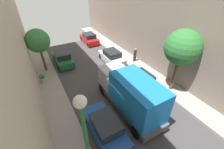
% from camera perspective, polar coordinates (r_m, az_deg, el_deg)
% --- Properties ---
extents(ground, '(32.00, 32.00, 0.00)m').
position_cam_1_polar(ground, '(12.82, 4.98, -11.73)').
color(ground, '#423F42').
extents(sidewalk_left, '(2.00, 44.00, 0.15)m').
position_cam_1_polar(sidewalk_left, '(11.61, -17.36, -19.81)').
color(sidewalk_left, gray).
rests_on(sidewalk_left, ground).
extents(sidewalk_right, '(2.00, 44.00, 0.15)m').
position_cam_1_polar(sidewalk_right, '(15.53, 20.56, -4.27)').
color(sidewalk_right, gray).
rests_on(sidewalk_right, ground).
extents(parked_car_left_2, '(1.78, 4.20, 1.57)m').
position_cam_1_polar(parked_car_left_2, '(10.46, -2.61, -19.96)').
color(parked_car_left_2, '#194799').
rests_on(parked_car_left_2, ground).
extents(parked_car_left_3, '(1.78, 4.20, 1.57)m').
position_cam_1_polar(parked_car_left_3, '(19.11, -18.62, 6.05)').
color(parked_car_left_3, '#1E6638').
rests_on(parked_car_left_3, ground).
extents(parked_car_right_2, '(1.78, 4.20, 1.57)m').
position_cam_1_polar(parked_car_right_2, '(14.45, 11.09, -2.40)').
color(parked_car_right_2, black).
rests_on(parked_car_right_2, ground).
extents(parked_car_right_3, '(1.78, 4.20, 1.57)m').
position_cam_1_polar(parked_car_right_3, '(18.42, -0.16, 6.87)').
color(parked_car_right_3, silver).
rests_on(parked_car_right_3, ground).
extents(parked_car_right_4, '(1.78, 4.20, 1.57)m').
position_cam_1_polar(parked_car_right_4, '(24.52, -8.84, 13.65)').
color(parked_car_right_4, red).
rests_on(parked_car_right_4, ground).
extents(delivery_truck, '(2.26, 6.60, 3.38)m').
position_cam_1_polar(delivery_truck, '(11.25, 7.10, -7.24)').
color(delivery_truck, '#4C4C51').
rests_on(delivery_truck, ground).
extents(pedestrian, '(0.40, 0.36, 1.72)m').
position_cam_1_polar(pedestrian, '(18.49, 8.93, 7.78)').
color(pedestrian, '#2D334C').
rests_on(pedestrian, sidewalk_right).
extents(street_tree_0, '(2.41, 2.41, 4.71)m').
position_cam_1_polar(street_tree_0, '(17.06, -26.93, 11.54)').
color(street_tree_0, brown).
rests_on(street_tree_0, sidewalk_left).
extents(street_tree_1, '(2.92, 2.92, 5.70)m').
position_cam_1_polar(street_tree_1, '(13.23, 25.71, 9.38)').
color(street_tree_1, brown).
rests_on(street_tree_1, sidewalk_right).
extents(potted_plant_0, '(0.60, 0.60, 0.88)m').
position_cam_1_polar(potted_plant_0, '(28.45, -29.57, 12.36)').
color(potted_plant_0, brown).
rests_on(potted_plant_0, sidewalk_left).
extents(potted_plant_1, '(0.51, 0.51, 0.87)m').
position_cam_1_polar(potted_plant_1, '(16.31, -25.54, -1.07)').
color(potted_plant_1, '#B2A899').
rests_on(potted_plant_1, sidewalk_left).
extents(lamp_post, '(0.44, 0.44, 6.12)m').
position_cam_1_polar(lamp_post, '(6.06, -9.98, -23.50)').
color(lamp_post, '#26723F').
rests_on(lamp_post, sidewalk_left).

